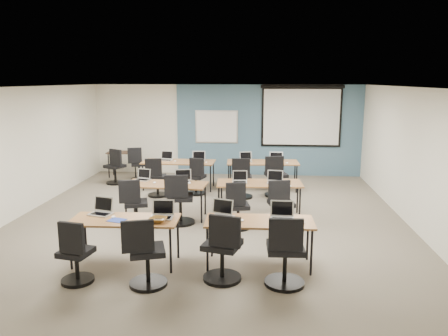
# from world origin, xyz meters

# --- Properties ---
(floor) EXTENTS (8.00, 9.00, 0.02)m
(floor) POSITION_xyz_m (0.00, 0.00, 0.00)
(floor) COLOR #6B6354
(floor) RESTS_ON ground
(ceiling) EXTENTS (8.00, 9.00, 0.02)m
(ceiling) POSITION_xyz_m (0.00, 0.00, 2.70)
(ceiling) COLOR white
(ceiling) RESTS_ON ground
(wall_back) EXTENTS (8.00, 0.04, 2.70)m
(wall_back) POSITION_xyz_m (0.00, 4.50, 1.35)
(wall_back) COLOR beige
(wall_back) RESTS_ON ground
(wall_front) EXTENTS (8.00, 0.04, 2.70)m
(wall_front) POSITION_xyz_m (0.00, -4.50, 1.35)
(wall_front) COLOR beige
(wall_front) RESTS_ON ground
(wall_left) EXTENTS (0.04, 9.00, 2.70)m
(wall_left) POSITION_xyz_m (-4.00, 0.00, 1.35)
(wall_left) COLOR beige
(wall_left) RESTS_ON ground
(wall_right) EXTENTS (0.04, 9.00, 2.70)m
(wall_right) POSITION_xyz_m (4.00, 0.00, 1.35)
(wall_right) COLOR beige
(wall_right) RESTS_ON ground
(blue_accent_panel) EXTENTS (5.50, 0.04, 2.70)m
(blue_accent_panel) POSITION_xyz_m (1.25, 4.47, 1.35)
(blue_accent_panel) COLOR #3D5977
(blue_accent_panel) RESTS_ON wall_back
(whiteboard) EXTENTS (1.28, 0.03, 0.98)m
(whiteboard) POSITION_xyz_m (-0.30, 4.43, 1.45)
(whiteboard) COLOR silver
(whiteboard) RESTS_ON wall_back
(projector_screen) EXTENTS (2.40, 0.10, 1.82)m
(projector_screen) POSITION_xyz_m (2.20, 4.41, 1.89)
(projector_screen) COLOR black
(projector_screen) RESTS_ON wall_back
(training_table_front_left) EXTENTS (1.66, 0.69, 0.73)m
(training_table_front_left) POSITION_xyz_m (-1.02, -2.28, 0.68)
(training_table_front_left) COLOR olive
(training_table_front_left) RESTS_ON floor
(training_table_front_right) EXTENTS (1.66, 0.69, 0.73)m
(training_table_front_right) POSITION_xyz_m (1.05, -2.17, 0.68)
(training_table_front_right) COLOR brown
(training_table_front_right) RESTS_ON floor
(training_table_mid_left) EXTENTS (1.68, 0.70, 0.73)m
(training_table_mid_left) POSITION_xyz_m (-0.90, 0.07, 0.68)
(training_table_mid_left) COLOR brown
(training_table_mid_left) RESTS_ON floor
(training_table_mid_right) EXTENTS (1.77, 0.74, 0.73)m
(training_table_mid_right) POSITION_xyz_m (1.03, 0.34, 0.68)
(training_table_mid_right) COLOR #9C5C2A
(training_table_mid_right) RESTS_ON floor
(training_table_back_left) EXTENTS (1.89, 0.79, 0.73)m
(training_table_back_left) POSITION_xyz_m (-1.11, 2.57, 0.69)
(training_table_back_left) COLOR brown
(training_table_back_left) RESTS_ON floor
(training_table_back_right) EXTENTS (1.86, 0.77, 0.73)m
(training_table_back_right) POSITION_xyz_m (1.09, 2.70, 0.69)
(training_table_back_right) COLOR brown
(training_table_back_right) RESTS_ON floor
(laptop_0) EXTENTS (0.35, 0.29, 0.26)m
(laptop_0) POSITION_xyz_m (-1.47, -2.06, 0.79)
(laptop_0) COLOR #B8B8C7
(laptop_0) RESTS_ON training_table_front_left
(mouse_0) EXTENTS (0.06, 0.10, 0.03)m
(mouse_0) POSITION_xyz_m (-1.22, -2.24, 0.74)
(mouse_0) COLOR white
(mouse_0) RESTS_ON training_table_front_left
(task_chair_0) EXTENTS (0.46, 0.46, 0.95)m
(task_chair_0) POSITION_xyz_m (-1.51, -3.02, 0.39)
(task_chair_0) COLOR black
(task_chair_0) RESTS_ON floor
(laptop_1) EXTENTS (0.35, 0.29, 0.26)m
(laptop_1) POSITION_xyz_m (-0.46, -2.15, 0.79)
(laptop_1) COLOR #B9B9BC
(laptop_1) RESTS_ON training_table_front_left
(mouse_1) EXTENTS (0.08, 0.11, 0.04)m
(mouse_1) POSITION_xyz_m (-0.41, -2.31, 0.74)
(mouse_1) COLOR white
(mouse_1) RESTS_ON training_table_front_left
(task_chair_1) EXTENTS (0.55, 0.54, 1.01)m
(task_chair_1) POSITION_xyz_m (-0.51, -3.02, 0.42)
(task_chair_1) COLOR black
(task_chair_1) RESTS_ON floor
(laptop_2) EXTENTS (0.35, 0.30, 0.26)m
(laptop_2) POSITION_xyz_m (0.47, -2.04, 0.80)
(laptop_2) COLOR silver
(laptop_2) RESTS_ON training_table_front_right
(mouse_2) EXTENTS (0.08, 0.10, 0.03)m
(mouse_2) POSITION_xyz_m (0.79, -2.22, 0.74)
(mouse_2) COLOR white
(mouse_2) RESTS_ON training_table_front_right
(task_chair_2) EXTENTS (0.56, 0.56, 1.03)m
(task_chair_2) POSITION_xyz_m (0.54, -2.77, 0.43)
(task_chair_2) COLOR black
(task_chair_2) RESTS_ON floor
(laptop_3) EXTENTS (0.36, 0.31, 0.27)m
(laptop_3) POSITION_xyz_m (1.40, -2.07, 0.80)
(laptop_3) COLOR #BBBBBB
(laptop_3) RESTS_ON training_table_front_right
(mouse_3) EXTENTS (0.07, 0.10, 0.03)m
(mouse_3) POSITION_xyz_m (1.71, -2.23, 0.74)
(mouse_3) COLOR white
(mouse_3) RESTS_ON training_table_front_right
(task_chair_3) EXTENTS (0.57, 0.57, 1.04)m
(task_chair_3) POSITION_xyz_m (1.42, -2.84, 0.43)
(task_chair_3) COLOR black
(task_chair_3) RESTS_ON floor
(laptop_4) EXTENTS (0.30, 0.26, 0.23)m
(laptop_4) POSITION_xyz_m (-1.45, 0.36, 0.79)
(laptop_4) COLOR #A8A8AF
(laptop_4) RESTS_ON training_table_mid_left
(mouse_4) EXTENTS (0.08, 0.11, 0.04)m
(mouse_4) POSITION_xyz_m (-1.14, 0.09, 0.74)
(mouse_4) COLOR white
(mouse_4) RESTS_ON training_table_mid_left
(task_chair_4) EXTENTS (0.51, 0.50, 0.98)m
(task_chair_4) POSITION_xyz_m (-1.37, -0.60, 0.40)
(task_chair_4) COLOR black
(task_chair_4) RESTS_ON floor
(laptop_5) EXTENTS (0.34, 0.29, 0.26)m
(laptop_5) POSITION_xyz_m (-0.58, 0.24, 0.79)
(laptop_5) COLOR #B0B0B0
(laptop_5) RESTS_ON training_table_mid_left
(mouse_5) EXTENTS (0.07, 0.10, 0.04)m
(mouse_5) POSITION_xyz_m (-0.42, 0.11, 0.74)
(mouse_5) COLOR white
(mouse_5) RESTS_ON training_table_mid_left
(task_chair_5) EXTENTS (0.57, 0.57, 1.04)m
(task_chair_5) POSITION_xyz_m (-0.54, -0.33, 0.43)
(task_chair_5) COLOR black
(task_chair_5) RESTS_ON floor
(laptop_6) EXTENTS (0.31, 0.26, 0.24)m
(laptop_6) POSITION_xyz_m (0.62, 0.33, 0.79)
(laptop_6) COLOR #A9A9A9
(laptop_6) RESTS_ON training_table_mid_right
(mouse_6) EXTENTS (0.08, 0.11, 0.03)m
(mouse_6) POSITION_xyz_m (0.67, 0.06, 0.74)
(mouse_6) COLOR white
(mouse_6) RESTS_ON training_table_mid_right
(task_chair_6) EXTENTS (0.47, 0.47, 0.95)m
(task_chair_6) POSITION_xyz_m (0.62, -0.52, 0.39)
(task_chair_6) COLOR black
(task_chair_6) RESTS_ON floor
(laptop_7) EXTENTS (0.33, 0.28, 0.25)m
(laptop_7) POSITION_xyz_m (1.36, 0.36, 0.79)
(laptop_7) COLOR #B8B8C4
(laptop_7) RESTS_ON training_table_mid_right
(mouse_7) EXTENTS (0.09, 0.11, 0.04)m
(mouse_7) POSITION_xyz_m (1.64, 0.04, 0.74)
(mouse_7) COLOR white
(mouse_7) RESTS_ON training_table_mid_right
(task_chair_7) EXTENTS (0.52, 0.51, 0.99)m
(task_chair_7) POSITION_xyz_m (1.44, -0.42, 0.41)
(task_chair_7) COLOR black
(task_chair_7) RESTS_ON floor
(laptop_8) EXTENTS (0.32, 0.27, 0.24)m
(laptop_8) POSITION_xyz_m (-1.46, 2.68, 0.79)
(laptop_8) COLOR silver
(laptop_8) RESTS_ON training_table_back_left
(mouse_8) EXTENTS (0.09, 0.11, 0.04)m
(mouse_8) POSITION_xyz_m (-1.20, 2.53, 0.74)
(mouse_8) COLOR white
(mouse_8) RESTS_ON training_table_back_left
(task_chair_8) EXTENTS (0.50, 0.50, 0.98)m
(task_chair_8) POSITION_xyz_m (-1.50, 1.71, 0.40)
(task_chair_8) COLOR black
(task_chair_8) RESTS_ON floor
(laptop_9) EXTENTS (0.34, 0.29, 0.26)m
(laptop_9) POSITION_xyz_m (-0.60, 2.64, 0.79)
(laptop_9) COLOR #BABABD
(laptop_9) RESTS_ON training_table_back_left
(mouse_9) EXTENTS (0.07, 0.10, 0.03)m
(mouse_9) POSITION_xyz_m (-0.36, 2.44, 0.74)
(mouse_9) COLOR white
(mouse_9) RESTS_ON training_table_back_left
(task_chair_9) EXTENTS (0.48, 0.47, 0.95)m
(task_chair_9) POSITION_xyz_m (-0.56, 1.96, 0.39)
(task_chair_9) COLOR black
(task_chair_9) RESTS_ON floor
(laptop_10) EXTENTS (0.32, 0.28, 0.25)m
(laptop_10) POSITION_xyz_m (0.64, 2.71, 0.79)
(laptop_10) COLOR #AFAFBC
(laptop_10) RESTS_ON training_table_back_right
(mouse_10) EXTENTS (0.08, 0.11, 0.04)m
(mouse_10) POSITION_xyz_m (0.72, 2.45, 0.74)
(mouse_10) COLOR white
(mouse_10) RESTS_ON training_table_back_right
(task_chair_10) EXTENTS (0.53, 0.53, 1.01)m
(task_chair_10) POSITION_xyz_m (0.59, 1.73, 0.42)
(task_chair_10) COLOR black
(task_chair_10) RESTS_ON floor
(laptop_11) EXTENTS (0.34, 0.29, 0.26)m
(laptop_11) POSITION_xyz_m (1.44, 2.66, 0.79)
(laptop_11) COLOR #A0A0AA
(laptop_11) RESTS_ON training_table_back_right
(mouse_11) EXTENTS (0.09, 0.12, 0.04)m
(mouse_11) POSITION_xyz_m (1.72, 2.52, 0.74)
(mouse_11) COLOR white
(mouse_11) RESTS_ON training_table_back_right
(task_chair_11) EXTENTS (0.56, 0.56, 1.04)m
(task_chair_11) POSITION_xyz_m (1.42, 1.98, 0.43)
(task_chair_11) COLOR black
(task_chair_11) RESTS_ON floor
(blue_mousepad) EXTENTS (0.30, 0.27, 0.01)m
(blue_mousepad) POSITION_xyz_m (-1.12, -2.36, 0.73)
(blue_mousepad) COLOR #243B9F
(blue_mousepad) RESTS_ON training_table_front_left
(snack_bowl) EXTENTS (0.36, 0.36, 0.08)m
(snack_bowl) POSITION_xyz_m (-0.47, -2.37, 0.77)
(snack_bowl) COLOR brown
(snack_bowl) RESTS_ON training_table_front_left
(snack_plate) EXTENTS (0.20, 0.20, 0.01)m
(snack_plate) POSITION_xyz_m (0.59, -2.41, 0.74)
(snack_plate) COLOR white
(snack_plate) RESTS_ON training_table_front_right
(coffee_cup) EXTENTS (0.06, 0.06, 0.05)m
(coffee_cup) POSITION_xyz_m (0.53, -2.29, 0.77)
(coffee_cup) COLOR silver
(coffee_cup) RESTS_ON snack_plate
(utility_table) EXTENTS (0.92, 0.51, 0.75)m
(utility_table) POSITION_xyz_m (-3.00, 3.83, 0.66)
(utility_table) COLOR black
(utility_table) RESTS_ON floor
(spare_chair_a) EXTENTS (0.49, 0.48, 0.97)m
(spare_chair_a) POSITION_xyz_m (-2.45, 3.38, 0.40)
(spare_chair_a) COLOR black
(spare_chair_a) RESTS_ON floor
(spare_chair_b) EXTENTS (0.56, 0.51, 0.99)m
(spare_chair_b) POSITION_xyz_m (-2.95, 2.90, 0.41)
(spare_chair_b) COLOR black
(spare_chair_b) RESTS_ON floor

